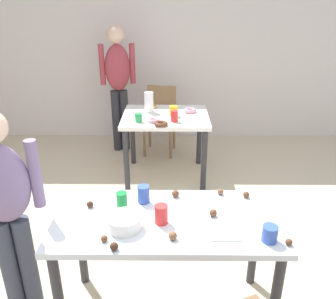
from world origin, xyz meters
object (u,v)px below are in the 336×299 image
at_px(person_girl_near, 5,203).
at_px(person_adult_far, 118,78).
at_px(dining_table_far, 165,125).
at_px(chair_far_table, 160,116).
at_px(soda_can, 122,201).
at_px(pitcher_far, 149,102).
at_px(dining_table_near, 167,232).
at_px(mixing_bowl, 124,222).

xyz_separation_m(person_girl_near, person_adult_far, (0.31, 2.72, 0.15)).
relative_size(dining_table_far, chair_far_table, 1.08).
xyz_separation_m(chair_far_table, soda_can, (-0.16, -2.62, 0.31)).
xyz_separation_m(chair_far_table, pitcher_far, (-0.11, -0.62, 0.36)).
bearing_deg(dining_table_near, dining_table_far, 91.07).
distance_m(person_girl_near, mixing_bowl, 0.73).
height_order(chair_far_table, person_adult_far, person_adult_far).
xyz_separation_m(soda_can, pitcher_far, (0.05, 2.00, 0.05)).
bearing_deg(person_adult_far, mixing_bowl, -81.79).
bearing_deg(dining_table_near, soda_can, 163.04).
height_order(dining_table_far, person_girl_near, person_girl_near).
bearing_deg(person_adult_far, pitcher_far, -56.67).
bearing_deg(chair_far_table, mixing_bowl, -92.67).
bearing_deg(dining_table_far, person_adult_far, 128.17).
distance_m(dining_table_near, mixing_bowl, 0.30).
xyz_separation_m(dining_table_far, person_girl_near, (-0.92, -1.93, 0.20)).
height_order(dining_table_near, soda_can, soda_can).
bearing_deg(dining_table_near, person_girl_near, 179.15).
height_order(dining_table_near, chair_far_table, chair_far_table).
xyz_separation_m(dining_table_far, person_adult_far, (-0.62, 0.78, 0.36)).
height_order(person_girl_near, pitcher_far, person_girl_near).
bearing_deg(person_girl_near, person_adult_far, 83.55).
relative_size(dining_table_far, person_girl_near, 0.67).
height_order(dining_table_far, soda_can, soda_can).
bearing_deg(mixing_bowl, pitcher_far, 89.48).
bearing_deg(dining_table_far, soda_can, -97.39).
distance_m(soda_can, pitcher_far, 2.00).
relative_size(mixing_bowl, soda_can, 1.61).
height_order(chair_far_table, soda_can, soda_can).
height_order(chair_far_table, mixing_bowl, chair_far_table).
height_order(dining_table_far, chair_far_table, chair_far_table).
height_order(dining_table_far, pitcher_far, pitcher_far).
xyz_separation_m(person_adult_far, mixing_bowl, (0.41, -2.83, -0.20)).
bearing_deg(chair_far_table, dining_table_far, -84.13).
relative_size(person_girl_near, soda_can, 11.59).
relative_size(chair_far_table, soda_can, 7.13).
relative_size(person_girl_near, mixing_bowl, 7.18).
relative_size(person_adult_far, mixing_bowl, 8.30).
height_order(soda_can, pitcher_far, pitcher_far).
bearing_deg(soda_can, person_girl_near, -174.09).
height_order(mixing_bowl, soda_can, soda_can).
bearing_deg(soda_can, dining_table_near, -16.96).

